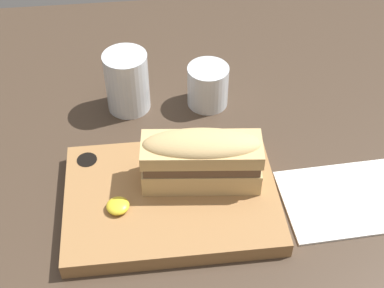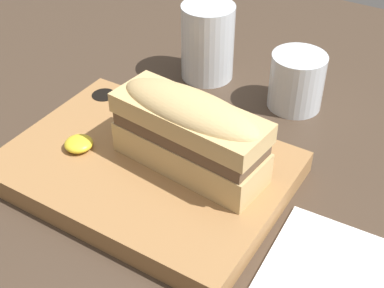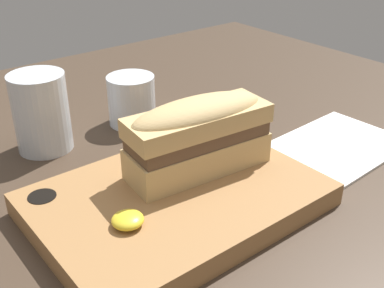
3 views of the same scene
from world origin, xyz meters
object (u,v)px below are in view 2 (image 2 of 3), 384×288
Objects in this scene: sandwich at (187,132)px; water_glass at (208,47)px; wine_glass at (296,84)px; serving_board at (146,169)px.

sandwich reaches higher than water_glass.
sandwich is 23.06cm from wine_glass.
serving_board is at bearing -163.99° from sandwich.
serving_board is 4.08× the size of wine_glass.
wine_glass is (3.96, 22.29, -4.38)cm from sandwich.
wine_glass is at bearing -2.40° from water_glass.
wine_glass reaches higher than serving_board.
serving_board is at bearing -110.60° from wine_glass.
water_glass is at bearing 103.34° from serving_board.
wine_glass is at bearing 69.40° from serving_board.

